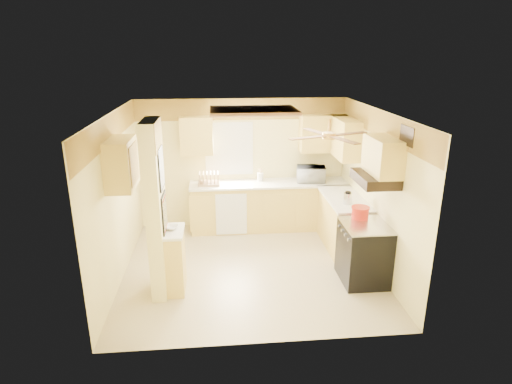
{
  "coord_description": "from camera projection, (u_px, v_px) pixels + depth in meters",
  "views": [
    {
      "loc": [
        -0.49,
        -6.18,
        3.36
      ],
      "look_at": [
        0.13,
        0.35,
        1.17
      ],
      "focal_mm": 30.0,
      "sensor_mm": 36.0,
      "label": 1
    }
  ],
  "objects": [
    {
      "name": "kettle",
      "position": [
        348.0,
        198.0,
        7.04
      ],
      "size": [
        0.14,
        0.14,
        0.21
      ],
      "color": "silver",
      "rests_on": "countertop_right"
    },
    {
      "name": "upper_cab_over_stove",
      "position": [
        383.0,
        156.0,
        5.97
      ],
      "size": [
        0.35,
        0.76,
        0.52
      ],
      "primitive_type": "cube",
      "color": "#E5C458",
      "rests_on": "wall_right"
    },
    {
      "name": "lower_cabinets_right",
      "position": [
        344.0,
        224.0,
        7.52
      ],
      "size": [
        0.6,
        1.4,
        0.9
      ],
      "primitive_type": "cube",
      "color": "#E5C458",
      "rests_on": "floor"
    },
    {
      "name": "poster_menu",
      "position": [
        161.0,
        168.0,
        5.73
      ],
      "size": [
        0.02,
        0.42,
        0.57
      ],
      "color": "black",
      "rests_on": "partition_column"
    },
    {
      "name": "dish_rack",
      "position": [
        209.0,
        180.0,
        8.05
      ],
      "size": [
        0.4,
        0.3,
        0.23
      ],
      "color": "tan",
      "rests_on": "countertop_back"
    },
    {
      "name": "floor",
      "position": [
        250.0,
        267.0,
        6.95
      ],
      "size": [
        4.0,
        4.0,
        0.0
      ],
      "primitive_type": "plane",
      "color": "#CEBA8E",
      "rests_on": "ground"
    },
    {
      "name": "utensil_crock",
      "position": [
        260.0,
        177.0,
        8.29
      ],
      "size": [
        0.12,
        0.12,
        0.25
      ],
      "color": "white",
      "rests_on": "countertop_back"
    },
    {
      "name": "range_hood",
      "position": [
        375.0,
        179.0,
        6.07
      ],
      "size": [
        0.5,
        0.76,
        0.14
      ],
      "primitive_type": "cube",
      "color": "black",
      "rests_on": "upper_cab_over_stove"
    },
    {
      "name": "lower_cabinets_back",
      "position": [
        269.0,
        206.0,
        8.36
      ],
      "size": [
        3.0,
        0.6,
        0.9
      ],
      "primitive_type": "cube",
      "color": "#E5C458",
      "rests_on": "floor"
    },
    {
      "name": "poster_nashville",
      "position": [
        164.0,
        213.0,
        5.94
      ],
      "size": [
        0.02,
        0.42,
        0.57
      ],
      "color": "black",
      "rests_on": "partition_column"
    },
    {
      "name": "upper_cab_right",
      "position": [
        345.0,
        138.0,
        7.7
      ],
      "size": [
        0.35,
        1.0,
        0.7
      ],
      "primitive_type": "cube",
      "color": "#E5C458",
      "rests_on": "wall_right"
    },
    {
      "name": "wall_back",
      "position": [
        242.0,
        163.0,
        8.35
      ],
      "size": [
        4.0,
        0.0,
        4.0
      ],
      "primitive_type": "plane",
      "rotation": [
        1.57,
        0.0,
        0.0
      ],
      "color": "#FCEC99",
      "rests_on": "floor"
    },
    {
      "name": "bowl",
      "position": [
        171.0,
        227.0,
        6.06
      ],
      "size": [
        0.26,
        0.26,
        0.05
      ],
      "primitive_type": "imported",
      "rotation": [
        0.0,
        0.0,
        -0.41
      ],
      "color": "white",
      "rests_on": "ledge_top"
    },
    {
      "name": "ledge_top",
      "position": [
        174.0,
        232.0,
        6.03
      ],
      "size": [
        0.28,
        0.58,
        0.04
      ],
      "primitive_type": "cube",
      "color": "white",
      "rests_on": "partition_ledge"
    },
    {
      "name": "wall_right",
      "position": [
        376.0,
        191.0,
        6.73
      ],
      "size": [
        0.0,
        3.8,
        3.8
      ],
      "primitive_type": "plane",
      "rotation": [
        1.57,
        0.0,
        -1.57
      ],
      "color": "#FCEC99",
      "rests_on": "floor"
    },
    {
      "name": "upper_cab_back_right",
      "position": [
        324.0,
        133.0,
        8.13
      ],
      "size": [
        0.9,
        0.35,
        0.7
      ],
      "primitive_type": "cube",
      "color": "#E5C458",
      "rests_on": "wall_back"
    },
    {
      "name": "countertop_right",
      "position": [
        345.0,
        199.0,
        7.37
      ],
      "size": [
        0.64,
        1.44,
        0.04
      ],
      "primitive_type": "cube",
      "color": "white",
      "rests_on": "lower_cabinets_right"
    },
    {
      "name": "wall_left",
      "position": [
        116.0,
        199.0,
        6.37
      ],
      "size": [
        0.0,
        3.8,
        3.8
      ],
      "primitive_type": "plane",
      "rotation": [
        1.57,
        0.0,
        1.57
      ],
      "color": "#FCEC99",
      "rests_on": "floor"
    },
    {
      "name": "vent_grate",
      "position": [
        407.0,
        136.0,
        5.55
      ],
      "size": [
        0.02,
        0.4,
        0.25
      ],
      "primitive_type": "cube",
      "color": "black",
      "rests_on": "wall_right"
    },
    {
      "name": "wall_front",
      "position": [
        264.0,
        249.0,
        4.76
      ],
      "size": [
        4.0,
        0.0,
        4.0
      ],
      "primitive_type": "plane",
      "rotation": [
        -1.57,
        0.0,
        0.0
      ],
      "color": "#FCEC99",
      "rests_on": "floor"
    },
    {
      "name": "upper_cab_back_left",
      "position": [
        197.0,
        136.0,
        7.91
      ],
      "size": [
        0.6,
        0.35,
        0.7
      ],
      "primitive_type": "cube",
      "color": "#E5C458",
      "rests_on": "wall_back"
    },
    {
      "name": "partition_ledge",
      "position": [
        176.0,
        261.0,
        6.18
      ],
      "size": [
        0.25,
        0.55,
        0.9
      ],
      "primitive_type": "cube",
      "color": "#E5C458",
      "rests_on": "floor"
    },
    {
      "name": "ceiling",
      "position": [
        250.0,
        113.0,
        6.16
      ],
      "size": [
        4.0,
        4.0,
        0.0
      ],
      "primitive_type": "plane",
      "rotation": [
        3.14,
        0.0,
        0.0
      ],
      "color": "white",
      "rests_on": "wall_back"
    },
    {
      "name": "dishwasher_panel",
      "position": [
        231.0,
        214.0,
        8.0
      ],
      "size": [
        0.58,
        0.02,
        0.8
      ],
      "primitive_type": "cube",
      "color": "white",
      "rests_on": "lower_cabinets_back"
    },
    {
      "name": "partition_column",
      "position": [
        156.0,
        210.0,
        5.91
      ],
      "size": [
        0.2,
        0.7,
        2.5
      ],
      "primitive_type": "cube",
      "color": "#FCEC99",
      "rests_on": "floor"
    },
    {
      "name": "ceiling_fan",
      "position": [
        329.0,
        135.0,
        5.65
      ],
      "size": [
        1.15,
        1.15,
        0.26
      ],
      "color": "gold",
      "rests_on": "ceiling"
    },
    {
      "name": "upper_cab_left_wall",
      "position": [
        121.0,
        164.0,
        5.96
      ],
      "size": [
        0.35,
        0.75,
        0.7
      ],
      "primitive_type": "cube",
      "color": "#E5C458",
      "rests_on": "wall_left"
    },
    {
      "name": "dutch_oven",
      "position": [
        360.0,
        212.0,
        6.5
      ],
      "size": [
        0.28,
        0.28,
        0.18
      ],
      "color": "red",
      "rests_on": "stove"
    },
    {
      "name": "window",
      "position": [
        229.0,
        149.0,
        8.22
      ],
      "size": [
        0.92,
        0.02,
        1.02
      ],
      "color": "white",
      "rests_on": "wall_back"
    },
    {
      "name": "countertop_back",
      "position": [
        269.0,
        184.0,
        8.2
      ],
      "size": [
        3.04,
        0.64,
        0.04
      ],
      "primitive_type": "cube",
      "color": "white",
      "rests_on": "lower_cabinets_back"
    },
    {
      "name": "wallpaper_border",
      "position": [
        242.0,
        109.0,
        7.99
      ],
      "size": [
        4.0,
        0.02,
        0.4
      ],
      "primitive_type": "cube",
      "color": "gold",
      "rests_on": "wall_back"
    },
    {
      "name": "microwave",
      "position": [
        311.0,
        174.0,
        8.22
      ],
      "size": [
        0.59,
        0.44,
        0.3
      ],
      "primitive_type": "imported",
      "rotation": [
        0.0,
        0.0,
        3.0
      ],
      "color": "white",
      "rests_on": "countertop_back"
    },
    {
      "name": "ceiling_light_panel",
      "position": [
        253.0,
        111.0,
        6.65
      ],
      "size": [
        1.35,
        0.95,
        0.06
      ],
      "color": "brown",
      "rests_on": "ceiling"
    },
    {
      "name": "stove",
      "position": [
        364.0,
        253.0,
        6.43
      ],
      "size": [
        0.68,
        0.77,
        0.92
      ],
      "color": "black",
      "rests_on": "floor"
    }
  ]
}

